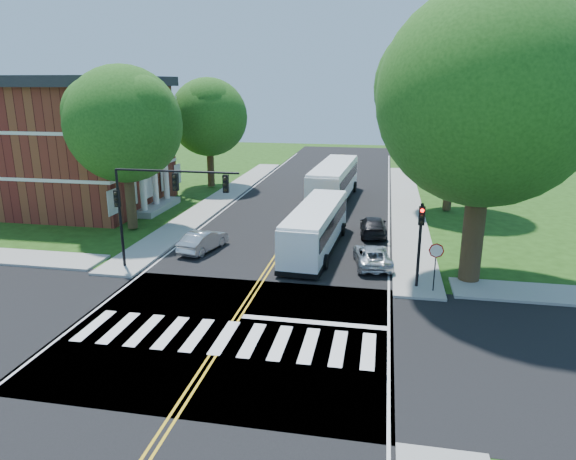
% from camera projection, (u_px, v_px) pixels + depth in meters
% --- Properties ---
extents(ground, '(140.00, 140.00, 0.00)m').
position_uv_depth(ground, '(228.00, 332.00, 22.04)').
color(ground, '#1D3F0F').
rests_on(ground, ground).
extents(road, '(14.00, 96.00, 0.01)m').
position_uv_depth(road, '(298.00, 223.00, 39.02)').
color(road, black).
rests_on(road, ground).
extents(cross_road, '(60.00, 12.00, 0.01)m').
position_uv_depth(cross_road, '(228.00, 332.00, 22.04)').
color(cross_road, black).
rests_on(cross_road, ground).
extents(center_line, '(0.36, 70.00, 0.01)m').
position_uv_depth(center_line, '(306.00, 211.00, 42.80)').
color(center_line, gold).
rests_on(center_line, road).
extents(edge_line_w, '(0.12, 70.00, 0.01)m').
position_uv_depth(edge_line_w, '(228.00, 207.00, 44.01)').
color(edge_line_w, silver).
rests_on(edge_line_w, road).
extents(edge_line_e, '(0.12, 70.00, 0.01)m').
position_uv_depth(edge_line_e, '(389.00, 214.00, 41.58)').
color(edge_line_e, silver).
rests_on(edge_line_e, road).
extents(crosswalk, '(12.60, 3.00, 0.01)m').
position_uv_depth(crosswalk, '(224.00, 337.00, 21.56)').
color(crosswalk, silver).
rests_on(crosswalk, road).
extents(stop_bar, '(6.60, 0.40, 0.01)m').
position_uv_depth(stop_bar, '(314.00, 322.00, 22.92)').
color(stop_bar, silver).
rests_on(stop_bar, road).
extents(sidewalk_nw, '(2.60, 40.00, 0.15)m').
position_uv_depth(sidewalk_nw, '(222.00, 198.00, 47.10)').
color(sidewalk_nw, gray).
rests_on(sidewalk_nw, ground).
extents(sidewalk_ne, '(2.60, 40.00, 0.15)m').
position_uv_depth(sidewalk_ne, '(407.00, 206.00, 44.13)').
color(sidewalk_ne, gray).
rests_on(sidewalk_ne, ground).
extents(tree_ne_big, '(10.80, 10.80, 14.91)m').
position_uv_depth(tree_ne_big, '(487.00, 97.00, 24.95)').
color(tree_ne_big, '#372616').
rests_on(tree_ne_big, ground).
extents(tree_west_near, '(8.00, 8.00, 11.40)m').
position_uv_depth(tree_west_near, '(124.00, 125.00, 35.21)').
color(tree_west_near, '#372616').
rests_on(tree_west_near, ground).
extents(tree_west_far, '(7.60, 7.60, 10.67)m').
position_uv_depth(tree_west_far, '(209.00, 117.00, 50.37)').
color(tree_west_far, '#372616').
rests_on(tree_west_far, ground).
extents(tree_east_mid, '(8.40, 8.40, 11.93)m').
position_uv_depth(tree_east_mid, '(455.00, 115.00, 40.45)').
color(tree_east_mid, '#372616').
rests_on(tree_east_mid, ground).
extents(tree_east_far, '(7.20, 7.20, 10.34)m').
position_uv_depth(tree_east_far, '(446.00, 115.00, 55.65)').
color(tree_east_far, '#372616').
rests_on(tree_east_far, ground).
extents(brick_building, '(20.00, 13.00, 10.80)m').
position_uv_depth(brick_building, '(47.00, 143.00, 43.33)').
color(brick_building, maroon).
rests_on(brick_building, ground).
extents(signal_nw, '(7.15, 0.46, 5.66)m').
position_uv_depth(signal_nw, '(157.00, 196.00, 27.93)').
color(signal_nw, black).
rests_on(signal_nw, ground).
extents(signal_ne, '(0.30, 0.46, 4.40)m').
position_uv_depth(signal_ne, '(420.00, 234.00, 25.82)').
color(signal_ne, black).
rests_on(signal_ne, ground).
extents(stop_sign, '(0.76, 0.08, 2.53)m').
position_uv_depth(stop_sign, '(436.00, 256.00, 25.50)').
color(stop_sign, black).
rests_on(stop_sign, ground).
extents(bus_lead, '(3.15, 11.16, 2.85)m').
position_uv_depth(bus_lead, '(316.00, 227.00, 32.43)').
color(bus_lead, white).
rests_on(bus_lead, road).
extents(bus_follow, '(3.62, 12.97, 3.33)m').
position_uv_depth(bus_follow, '(334.00, 181.00, 45.95)').
color(bus_follow, white).
rests_on(bus_follow, road).
extents(hatchback, '(2.26, 4.23, 1.33)m').
position_uv_depth(hatchback, '(203.00, 241.00, 32.46)').
color(hatchback, '#AAADB1').
rests_on(hatchback, road).
extents(suv, '(2.59, 4.53, 1.19)m').
position_uv_depth(suv, '(372.00, 256.00, 29.86)').
color(suv, silver).
rests_on(suv, road).
extents(dark_sedan, '(2.05, 4.52, 1.28)m').
position_uv_depth(dark_sedan, '(373.00, 226.00, 35.87)').
color(dark_sedan, black).
rests_on(dark_sedan, road).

